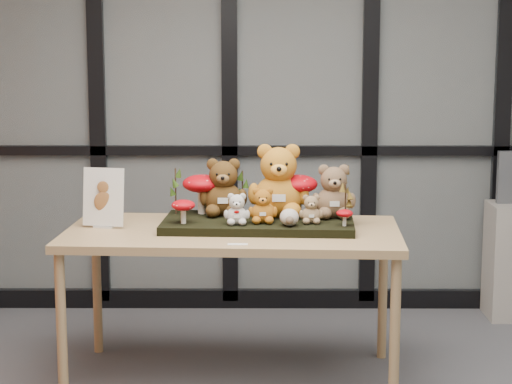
{
  "coord_description": "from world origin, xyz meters",
  "views": [
    {
      "loc": [
        -0.26,
        -3.47,
        1.78
      ],
      "look_at": [
        -0.27,
        1.13,
        1.0
      ],
      "focal_mm": 65.0,
      "sensor_mm": 36.0,
      "label": 1
    }
  ],
  "objects_px": {
    "mushroom_front_right": "(345,217)",
    "sign_holder": "(103,200)",
    "bear_beige_small": "(311,207)",
    "plush_cream_hedgehog": "(289,216)",
    "bear_small_yellow": "(263,204)",
    "bear_white_bow": "(237,207)",
    "bear_tan_back": "(334,188)",
    "display_table": "(233,242)",
    "bear_brown_medium": "(223,184)",
    "diorama_tray": "(258,224)",
    "mushroom_back_left": "(202,192)",
    "bear_pooh_yellow": "(278,177)",
    "mushroom_back_right": "(297,193)",
    "mushroom_front_left": "(183,210)"
  },
  "relations": [
    {
      "from": "mushroom_front_right",
      "to": "sign_holder",
      "type": "bearing_deg",
      "value": 172.39
    },
    {
      "from": "mushroom_front_right",
      "to": "bear_beige_small",
      "type": "bearing_deg",
      "value": 156.06
    },
    {
      "from": "plush_cream_hedgehog",
      "to": "sign_holder",
      "type": "distance_m",
      "value": 0.97
    },
    {
      "from": "bear_small_yellow",
      "to": "bear_white_bow",
      "type": "bearing_deg",
      "value": -160.02
    },
    {
      "from": "bear_tan_back",
      "to": "bear_small_yellow",
      "type": "bearing_deg",
      "value": -154.41
    },
    {
      "from": "display_table",
      "to": "sign_holder",
      "type": "relative_size",
      "value": 5.64
    },
    {
      "from": "bear_brown_medium",
      "to": "diorama_tray",
      "type": "bearing_deg",
      "value": -31.49
    },
    {
      "from": "bear_brown_medium",
      "to": "plush_cream_hedgehog",
      "type": "bearing_deg",
      "value": -37.34
    },
    {
      "from": "bear_brown_medium",
      "to": "bear_beige_small",
      "type": "height_order",
      "value": "bear_brown_medium"
    },
    {
      "from": "bear_tan_back",
      "to": "plush_cream_hedgehog",
      "type": "xyz_separation_m",
      "value": [
        -0.24,
        -0.23,
        -0.1
      ]
    },
    {
      "from": "diorama_tray",
      "to": "bear_beige_small",
      "type": "xyz_separation_m",
      "value": [
        0.27,
        -0.09,
        0.1
      ]
    },
    {
      "from": "mushroom_back_left",
      "to": "diorama_tray",
      "type": "bearing_deg",
      "value": -28.72
    },
    {
      "from": "bear_pooh_yellow",
      "to": "bear_small_yellow",
      "type": "xyz_separation_m",
      "value": [
        -0.08,
        -0.17,
        -0.11
      ]
    },
    {
      "from": "mushroom_back_right",
      "to": "mushroom_front_right",
      "type": "xyz_separation_m",
      "value": [
        0.22,
        -0.29,
        -0.07
      ]
    },
    {
      "from": "plush_cream_hedgehog",
      "to": "mushroom_back_right",
      "type": "distance_m",
      "value": 0.3
    },
    {
      "from": "bear_brown_medium",
      "to": "mushroom_front_left",
      "type": "xyz_separation_m",
      "value": [
        -0.19,
        -0.23,
        -0.1
      ]
    },
    {
      "from": "display_table",
      "to": "bear_small_yellow",
      "type": "bearing_deg",
      "value": -6.04
    },
    {
      "from": "mushroom_back_right",
      "to": "bear_pooh_yellow",
      "type": "bearing_deg",
      "value": -161.31
    },
    {
      "from": "mushroom_back_right",
      "to": "display_table",
      "type": "bearing_deg",
      "value": -151.52
    },
    {
      "from": "bear_beige_small",
      "to": "sign_holder",
      "type": "height_order",
      "value": "sign_holder"
    },
    {
      "from": "mushroom_back_left",
      "to": "mushroom_back_right",
      "type": "bearing_deg",
      "value": -4.28
    },
    {
      "from": "diorama_tray",
      "to": "bear_tan_back",
      "type": "relative_size",
      "value": 3.22
    },
    {
      "from": "bear_tan_back",
      "to": "bear_brown_medium",
      "type": "bearing_deg",
      "value": 177.58
    },
    {
      "from": "mushroom_front_left",
      "to": "sign_holder",
      "type": "distance_m",
      "value": 0.43
    },
    {
      "from": "bear_pooh_yellow",
      "to": "mushroom_back_right",
      "type": "relative_size",
      "value": 1.78
    },
    {
      "from": "plush_cream_hedgehog",
      "to": "sign_holder",
      "type": "height_order",
      "value": "sign_holder"
    },
    {
      "from": "bear_brown_medium",
      "to": "mushroom_back_left",
      "type": "height_order",
      "value": "bear_brown_medium"
    },
    {
      "from": "bear_tan_back",
      "to": "sign_holder",
      "type": "xyz_separation_m",
      "value": [
        -1.19,
        -0.07,
        -0.05
      ]
    },
    {
      "from": "bear_tan_back",
      "to": "mushroom_front_left",
      "type": "distance_m",
      "value": 0.8
    },
    {
      "from": "bear_tan_back",
      "to": "sign_holder",
      "type": "height_order",
      "value": "bear_tan_back"
    },
    {
      "from": "display_table",
      "to": "bear_small_yellow",
      "type": "xyz_separation_m",
      "value": [
        0.15,
        -0.03,
        0.21
      ]
    },
    {
      "from": "bear_brown_medium",
      "to": "bear_tan_back",
      "type": "height_order",
      "value": "bear_brown_medium"
    },
    {
      "from": "bear_pooh_yellow",
      "to": "plush_cream_hedgehog",
      "type": "height_order",
      "value": "bear_pooh_yellow"
    },
    {
      "from": "display_table",
      "to": "bear_small_yellow",
      "type": "height_order",
      "value": "bear_small_yellow"
    },
    {
      "from": "bear_small_yellow",
      "to": "sign_holder",
      "type": "relative_size",
      "value": 0.63
    },
    {
      "from": "diorama_tray",
      "to": "mushroom_front_left",
      "type": "bearing_deg",
      "value": -161.66
    },
    {
      "from": "display_table",
      "to": "mushroom_back_right",
      "type": "height_order",
      "value": "mushroom_back_right"
    },
    {
      "from": "bear_beige_small",
      "to": "mushroom_front_right",
      "type": "distance_m",
      "value": 0.18
    },
    {
      "from": "bear_brown_medium",
      "to": "mushroom_front_left",
      "type": "relative_size",
      "value": 2.48
    },
    {
      "from": "bear_beige_small",
      "to": "mushroom_back_right",
      "type": "xyz_separation_m",
      "value": [
        -0.06,
        0.22,
        0.04
      ]
    },
    {
      "from": "bear_beige_small",
      "to": "mushroom_back_left",
      "type": "height_order",
      "value": "mushroom_back_left"
    },
    {
      "from": "bear_beige_small",
      "to": "mushroom_back_right",
      "type": "relative_size",
      "value": 0.68
    },
    {
      "from": "bear_pooh_yellow",
      "to": "plush_cream_hedgehog",
      "type": "bearing_deg",
      "value": -75.83
    },
    {
      "from": "plush_cream_hedgehog",
      "to": "mushroom_front_right",
      "type": "distance_m",
      "value": 0.28
    },
    {
      "from": "bear_brown_medium",
      "to": "mushroom_back_right",
      "type": "xyz_separation_m",
      "value": [
        0.39,
        -0.0,
        -0.05
      ]
    },
    {
      "from": "bear_pooh_yellow",
      "to": "sign_holder",
      "type": "relative_size",
      "value": 1.36
    },
    {
      "from": "mushroom_front_right",
      "to": "bear_pooh_yellow",
      "type": "bearing_deg",
      "value": 141.73
    },
    {
      "from": "bear_pooh_yellow",
      "to": "bear_white_bow",
      "type": "distance_m",
      "value": 0.33
    },
    {
      "from": "bear_tan_back",
      "to": "mushroom_front_right",
      "type": "height_order",
      "value": "bear_tan_back"
    },
    {
      "from": "bear_white_bow",
      "to": "mushroom_front_left",
      "type": "relative_size",
      "value": 1.3
    }
  ]
}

